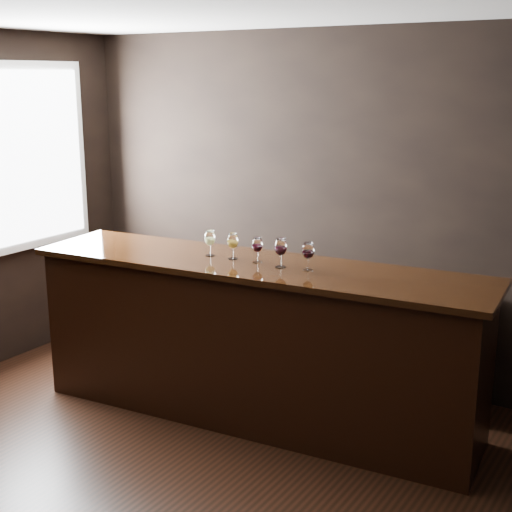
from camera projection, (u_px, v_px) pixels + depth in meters
The scene contains 10 objects.
ground at pixel (165, 492), 4.28m from camera, with size 5.00×5.00×0.00m, color black.
room_shell at pixel (136, 188), 4.05m from camera, with size 5.02×4.52×2.81m.
bar_counter at pixel (255, 344), 5.10m from camera, with size 3.21×0.69×1.12m, color black.
bar_top at pixel (255, 266), 4.96m from camera, with size 3.31×0.77×0.04m, color black.
back_bar_shelf at pixel (335, 330), 5.77m from camera, with size 2.39×0.40×0.86m, color black.
glass_white at pixel (210, 239), 5.12m from camera, with size 0.08×0.08×0.19m.
glass_amber at pixel (233, 241), 5.03m from camera, with size 0.08×0.08×0.19m.
glass_red_a at pixel (257, 245), 4.94m from camera, with size 0.08×0.08×0.18m.
glass_red_b at pixel (281, 247), 4.81m from camera, with size 0.09×0.09×0.21m.
glass_red_c at pixel (308, 251), 4.73m from camera, with size 0.08×0.08×0.19m.
Camera 1 is at (2.51, -2.91, 2.43)m, focal length 50.00 mm.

